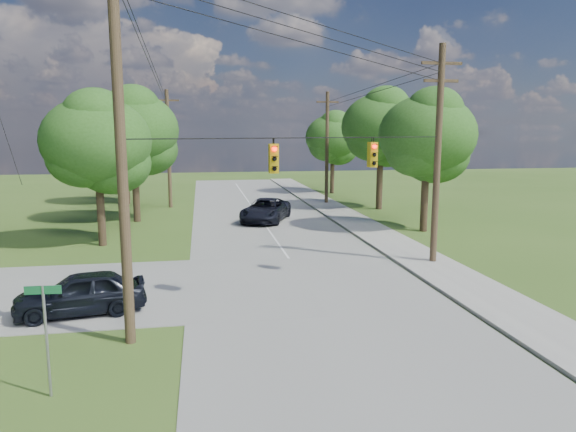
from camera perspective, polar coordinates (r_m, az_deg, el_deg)
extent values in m
plane|color=#3A5A1E|center=(16.63, -0.89, -13.34)|extent=(140.00, 140.00, 0.00)
cube|color=gray|center=(21.60, 2.37, -7.93)|extent=(10.00, 100.00, 0.03)
cube|color=#ADABA2|center=(23.85, 18.43, -6.64)|extent=(2.60, 100.00, 0.12)
cylinder|color=#4E3B28|center=(15.75, -18.10, 7.38)|extent=(0.32, 0.32, 12.00)
cylinder|color=#4E3B28|center=(25.78, 16.28, 6.33)|extent=(0.32, 0.32, 10.50)
cube|color=#4E3B28|center=(25.96, 16.73, 15.96)|extent=(2.00, 0.12, 0.14)
cube|color=#4E3B28|center=(25.87, 16.64, 14.20)|extent=(1.70, 0.12, 0.14)
cylinder|color=#4E3B28|center=(46.58, 4.35, 7.48)|extent=(0.32, 0.32, 10.00)
cube|color=#4E3B28|center=(46.64, 4.41, 12.52)|extent=(2.00, 0.12, 0.14)
cylinder|color=#4E3B28|center=(45.28, -13.13, 7.22)|extent=(0.32, 0.32, 10.00)
cube|color=#4E3B28|center=(45.35, -13.32, 12.40)|extent=(2.00, 0.12, 0.14)
cylinder|color=black|center=(20.29, 3.52, 20.48)|extent=(13.52, 7.63, 1.53)
cylinder|color=black|center=(20.21, 3.51, 19.37)|extent=(13.52, 7.63, 1.53)
cylinder|color=black|center=(20.15, 3.49, 18.25)|extent=(13.52, 7.63, 1.53)
cylinder|color=black|center=(36.10, 8.77, 13.82)|extent=(0.03, 22.00, 0.53)
cylinder|color=black|center=(30.71, -14.76, 15.87)|extent=(0.43, 29.60, 2.03)
cylinder|color=black|center=(36.07, 8.75, 13.19)|extent=(0.03, 22.00, 0.53)
cylinder|color=black|center=(30.67, -14.73, 15.13)|extent=(0.43, 29.60, 2.03)
cylinder|color=black|center=(19.89, 3.40, 8.68)|extent=(13.52, 7.63, 0.04)
cube|color=#C49F0B|center=(18.41, -1.56, 6.39)|extent=(0.32, 0.22, 1.05)
sphere|color=#FF0C05|center=(18.25, -1.51, 7.47)|extent=(0.17, 0.17, 0.17)
cube|color=#C49F0B|center=(18.64, -1.67, 6.43)|extent=(0.32, 0.22, 1.05)
sphere|color=#FF0C05|center=(18.77, -1.73, 7.51)|extent=(0.17, 0.17, 0.17)
cube|color=#C49F0B|center=(22.01, 9.46, 6.73)|extent=(0.32, 0.22, 1.05)
sphere|color=#FF0C05|center=(21.86, 9.61, 7.63)|extent=(0.17, 0.17, 0.17)
cube|color=#C49F0B|center=(22.23, 9.26, 6.76)|extent=(0.32, 0.22, 1.05)
sphere|color=#FF0C05|center=(22.35, 9.17, 7.67)|extent=(0.17, 0.17, 0.17)
cylinder|color=#463323|center=(31.09, -20.03, -0.25)|extent=(0.45, 0.45, 3.15)
ellipsoid|color=#255218|center=(30.72, -20.48, 7.81)|extent=(6.00, 6.00, 4.92)
cylinder|color=#463323|center=(38.75, -16.51, 1.96)|extent=(0.50, 0.50, 3.50)
ellipsoid|color=#255218|center=(38.47, -16.84, 9.15)|extent=(6.40, 6.40, 5.25)
cylinder|color=#463323|center=(48.87, -17.47, 3.24)|extent=(0.48, 0.47, 3.32)
ellipsoid|color=#255218|center=(48.64, -17.73, 8.64)|extent=(6.00, 6.00, 4.92)
cylinder|color=#463323|center=(34.64, 14.89, 1.07)|extent=(0.48, 0.48, 3.32)
ellipsoid|color=#255218|center=(34.32, 15.21, 8.71)|extent=(6.20, 6.20, 5.08)
cylinder|color=#463323|center=(44.01, 10.12, 3.14)|extent=(0.52, 0.52, 3.67)
ellipsoid|color=#255218|center=(43.77, 10.31, 9.78)|extent=(6.60, 6.60, 5.41)
cylinder|color=#463323|center=(55.16, 4.93, 4.17)|extent=(0.45, 0.45, 3.15)
ellipsoid|color=#255218|center=(54.95, 4.99, 8.71)|extent=(5.80, 5.80, 4.76)
imported|color=black|center=(19.74, -22.04, -7.93)|extent=(4.70, 2.56, 1.51)
imported|color=black|center=(37.33, -2.49, 0.68)|extent=(4.70, 6.48, 1.64)
cylinder|color=gray|center=(13.98, -25.22, -12.53)|extent=(0.07, 0.07, 2.82)
cube|color=#145A30|center=(13.57, -25.60, -7.42)|extent=(0.85, 0.08, 0.20)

